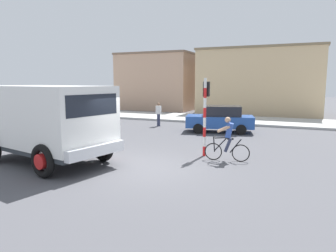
{
  "coord_description": "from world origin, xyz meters",
  "views": [
    {
      "loc": [
        4.96,
        -9.31,
        3.05
      ],
      "look_at": [
        -0.22,
        2.5,
        1.2
      ],
      "focal_mm": 33.11,
      "sensor_mm": 36.0,
      "label": 1
    }
  ],
  "objects_px": {
    "truck_foreground": "(47,119)",
    "car_red_near": "(220,119)",
    "traffic_light_pole": "(205,106)",
    "pedestrian_near_kerb": "(159,114)",
    "cyclist": "(228,139)"
  },
  "relations": [
    {
      "from": "truck_foreground",
      "to": "car_red_near",
      "type": "xyz_separation_m",
      "value": [
        4.2,
        9.67,
        -0.85
      ]
    },
    {
      "from": "cyclist",
      "to": "pedestrian_near_kerb",
      "type": "bearing_deg",
      "value": 130.85
    },
    {
      "from": "pedestrian_near_kerb",
      "to": "cyclist",
      "type": "bearing_deg",
      "value": -49.15
    },
    {
      "from": "traffic_light_pole",
      "to": "car_red_near",
      "type": "bearing_deg",
      "value": 98.38
    },
    {
      "from": "traffic_light_pole",
      "to": "cyclist",
      "type": "bearing_deg",
      "value": -26.52
    },
    {
      "from": "car_red_near",
      "to": "traffic_light_pole",
      "type": "bearing_deg",
      "value": -81.62
    },
    {
      "from": "traffic_light_pole",
      "to": "truck_foreground",
      "type": "bearing_deg",
      "value": -146.05
    },
    {
      "from": "truck_foreground",
      "to": "pedestrian_near_kerb",
      "type": "bearing_deg",
      "value": 91.82
    },
    {
      "from": "truck_foreground",
      "to": "traffic_light_pole",
      "type": "height_order",
      "value": "traffic_light_pole"
    },
    {
      "from": "truck_foreground",
      "to": "car_red_near",
      "type": "height_order",
      "value": "truck_foreground"
    },
    {
      "from": "cyclist",
      "to": "traffic_light_pole",
      "type": "relative_size",
      "value": 0.54
    },
    {
      "from": "truck_foreground",
      "to": "cyclist",
      "type": "distance_m",
      "value": 6.89
    },
    {
      "from": "traffic_light_pole",
      "to": "pedestrian_near_kerb",
      "type": "xyz_separation_m",
      "value": [
        -5.45,
        7.01,
        -1.22
      ]
    },
    {
      "from": "pedestrian_near_kerb",
      "to": "traffic_light_pole",
      "type": "bearing_deg",
      "value": -52.11
    },
    {
      "from": "cyclist",
      "to": "car_red_near",
      "type": "xyz_separation_m",
      "value": [
        -1.98,
        6.76,
        -0.05
      ]
    }
  ]
}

